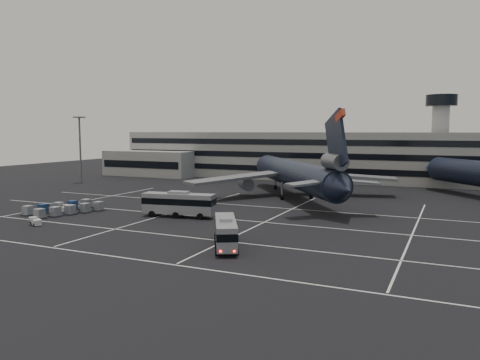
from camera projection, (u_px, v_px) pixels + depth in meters
The scene contains 11 objects.
ground at pixel (186, 221), 75.15m from camera, with size 260.00×260.00×0.00m, color black.
lane_markings at pixel (193, 220), 75.41m from camera, with size 90.00×55.62×0.01m.
terminal at pixel (301, 156), 139.91m from camera, with size 125.00×26.00×24.00m.
hills at pixel (405, 187), 222.48m from camera, with size 352.00×180.00×44.00m.
lightpole_left at pixel (80, 140), 128.42m from camera, with size 2.40×2.40×18.28m.
trijet_main at pixel (295, 174), 99.39m from camera, with size 39.99×49.95×18.08m.
bus_near at pixel (226, 231), 57.81m from camera, with size 7.32×10.63×3.79m.
bus_far at pixel (179, 203), 78.12m from camera, with size 12.63×4.80×4.36m.
tug_a at pixel (68, 209), 83.08m from camera, with size 1.83×2.45×1.41m.
tug_b at pixel (36, 222), 71.25m from camera, with size 2.35×1.98×1.31m.
uld_cluster at pixel (64, 208), 82.13m from camera, with size 9.92×14.03×1.66m.
Camera 1 is at (38.94, -63.60, 14.36)m, focal length 35.00 mm.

